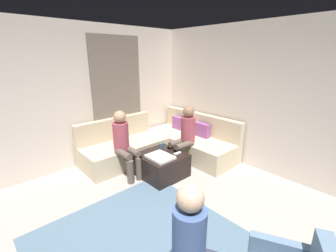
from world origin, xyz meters
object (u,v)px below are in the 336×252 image
Objects in this scene: sectional_couch at (162,144)px; ottoman at (162,165)px; person_on_couch_back at (185,134)px; coffee_mug at (161,146)px; person_on_armchair at (200,246)px; person_on_couch_side at (124,141)px; game_remote at (177,153)px.

sectional_couch is 3.36× the size of ottoman.
person_on_couch_back is (-0.02, 0.61, 0.45)m from ottoman.
ottoman is at bearing -41.98° from sectional_couch.
ottoman is at bearing -39.29° from coffee_mug.
person_on_couch_back is at bearing 91.51° from ottoman.
ottoman is 2.34m from person_on_armchair.
coffee_mug is 0.73m from person_on_couch_side.
person_on_couch_back is at bearing 116.93° from game_remote.
coffee_mug is 0.08× the size of person_on_armchair.
game_remote is at bearing 137.21° from person_on_couch_side.
coffee_mug reaches higher than game_remote.
game_remote is at bearing -22.66° from sectional_couch.
person_on_couch_side is at bearing -134.89° from person_on_armchair.
ottoman is at bearing 91.51° from person_on_couch_back.
person_on_couch_back is at bearing 5.28° from sectional_couch.
coffee_mug is at bearing 140.71° from ottoman.
sectional_couch is 17.00× the size of game_remote.
person_on_couch_side reaches higher than coffee_mug.
game_remote is (0.18, 0.22, 0.22)m from ottoman.
person_on_couch_side is (-0.45, -1.08, 0.00)m from person_on_couch_back.
game_remote is at bearing 116.93° from person_on_couch_back.
ottoman is 0.75m from person_on_couch_back.
game_remote is 2.29m from person_on_armchair.
person_on_couch_side reaches higher than person_on_armchair.
coffee_mug is 0.51m from person_on_couch_back.
game_remote is (0.40, 0.04, -0.04)m from coffee_mug.
sectional_couch is at bearing -152.32° from person_on_armchair.
game_remote is 0.13× the size of person_on_armchair.
person_on_couch_back is (0.60, 0.06, 0.38)m from sectional_couch.
sectional_couch reaches higher than ottoman.
sectional_couch is 2.12× the size of person_on_couch_back.
sectional_couch is at bearing -171.81° from person_on_couch_side.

